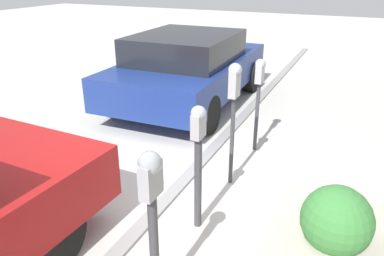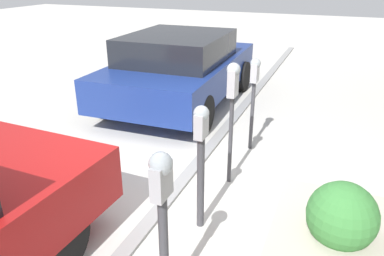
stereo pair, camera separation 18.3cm
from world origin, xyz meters
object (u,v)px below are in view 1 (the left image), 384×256
(parking_meter_fourth, at_px, (259,84))
(planter_box, at_px, (330,254))
(parked_car_middle, at_px, (189,67))
(parking_meter_nearest, at_px, (152,202))
(parking_meter_second, at_px, (198,150))
(parking_meter_middle, at_px, (234,95))

(parking_meter_fourth, height_order, planter_box, parking_meter_fourth)
(parking_meter_fourth, relative_size, parked_car_middle, 0.34)
(parking_meter_nearest, relative_size, parked_car_middle, 0.33)
(parking_meter_second, relative_size, parking_meter_fourth, 0.98)
(parking_meter_nearest, xyz_separation_m, parking_meter_second, (1.04, 0.10, -0.07))
(planter_box, relative_size, parked_car_middle, 0.36)
(parking_meter_middle, height_order, planter_box, parking_meter_middle)
(parking_meter_nearest, relative_size, parking_meter_fourth, 0.99)
(parking_meter_second, bearing_deg, parking_meter_fourth, -1.20)
(parking_meter_second, bearing_deg, parking_meter_middle, -1.36)
(parking_meter_second, bearing_deg, parked_car_middle, 26.61)
(parked_car_middle, bearing_deg, planter_box, -142.27)
(parking_meter_middle, distance_m, parking_meter_fourth, 1.04)
(parking_meter_nearest, height_order, planter_box, parking_meter_nearest)
(parking_meter_second, xyz_separation_m, planter_box, (-0.27, -1.32, -0.56))
(parking_meter_second, distance_m, parking_meter_middle, 1.00)
(parking_meter_nearest, distance_m, parking_meter_middle, 2.01)
(planter_box, xyz_separation_m, parked_car_middle, (3.75, 3.06, 0.41))
(parking_meter_second, height_order, parked_car_middle, parked_car_middle)
(parking_meter_nearest, bearing_deg, planter_box, -57.93)
(planter_box, bearing_deg, parking_meter_nearest, 122.07)
(parking_meter_nearest, xyz_separation_m, parked_car_middle, (4.52, 1.84, -0.22))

